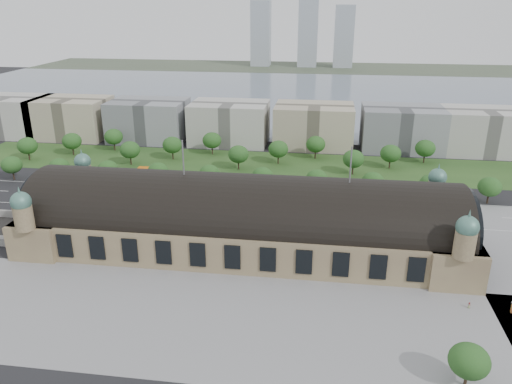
# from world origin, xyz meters

# --- Properties ---
(ground) EXTENTS (900.00, 900.00, 0.00)m
(ground) POSITION_xyz_m (0.00, 0.00, 0.00)
(ground) COLOR black
(ground) RESTS_ON ground
(station) EXTENTS (150.00, 48.40, 44.30)m
(station) POSITION_xyz_m (0.00, 0.00, 10.28)
(station) COLOR #93835B
(station) RESTS_ON ground
(plaza_south) EXTENTS (190.00, 48.00, 0.12)m
(plaza_south) POSITION_xyz_m (10.00, -44.00, 0.00)
(plaza_south) COLOR gray
(plaza_south) RESTS_ON ground
(road_slab) EXTENTS (260.00, 26.00, 0.10)m
(road_slab) POSITION_xyz_m (-20.00, 38.00, 0.00)
(road_slab) COLOR black
(road_slab) RESTS_ON ground
(grass_belt) EXTENTS (300.00, 45.00, 0.10)m
(grass_belt) POSITION_xyz_m (-15.00, 93.00, 0.00)
(grass_belt) COLOR #284B1E
(grass_belt) RESTS_ON ground
(petrol_station) EXTENTS (14.00, 13.00, 5.05)m
(petrol_station) POSITION_xyz_m (-53.91, 65.28, 2.95)
(petrol_station) COLOR #C85F0B
(petrol_station) RESTS_ON ground
(lake) EXTENTS (700.00, 320.00, 0.08)m
(lake) POSITION_xyz_m (0.00, 298.00, 0.00)
(lake) COLOR slate
(lake) RESTS_ON ground
(far_shore) EXTENTS (700.00, 120.00, 0.14)m
(far_shore) POSITION_xyz_m (0.00, 498.00, 0.00)
(far_shore) COLOR #44513D
(far_shore) RESTS_ON ground
(far_tower_left) EXTENTS (24.00, 24.00, 80.00)m
(far_tower_left) POSITION_xyz_m (-60.00, 508.00, 40.00)
(far_tower_left) COLOR #9EA8B2
(far_tower_left) RESTS_ON ground
(far_tower_mid) EXTENTS (24.00, 24.00, 85.00)m
(far_tower_mid) POSITION_xyz_m (0.00, 508.00, 42.50)
(far_tower_mid) COLOR #9EA8B2
(far_tower_mid) RESTS_ON ground
(far_tower_right) EXTENTS (24.00, 24.00, 75.00)m
(far_tower_right) POSITION_xyz_m (45.00, 508.00, 37.50)
(far_tower_right) COLOR #9EA8B2
(far_tower_right) RESTS_ON ground
(office_0) EXTENTS (45.00, 32.00, 24.00)m
(office_0) POSITION_xyz_m (-170.00, 133.00, 12.00)
(office_0) COLOR #B7B5AE
(office_0) RESTS_ON ground
(office_1) EXTENTS (45.00, 32.00, 24.00)m
(office_1) POSITION_xyz_m (-130.00, 133.00, 12.00)
(office_1) COLOR #B2A78C
(office_1) RESTS_ON ground
(office_2) EXTENTS (45.00, 32.00, 24.00)m
(office_2) POSITION_xyz_m (-80.00, 133.00, 12.00)
(office_2) COLOR gray
(office_2) RESTS_ON ground
(office_3) EXTENTS (45.00, 32.00, 24.00)m
(office_3) POSITION_xyz_m (-30.00, 133.00, 12.00)
(office_3) COLOR #B7B5AE
(office_3) RESTS_ON ground
(office_4) EXTENTS (45.00, 32.00, 24.00)m
(office_4) POSITION_xyz_m (20.00, 133.00, 12.00)
(office_4) COLOR #B2A78C
(office_4) RESTS_ON ground
(office_5) EXTENTS (45.00, 32.00, 24.00)m
(office_5) POSITION_xyz_m (70.00, 133.00, 12.00)
(office_5) COLOR gray
(office_5) RESTS_ON ground
(office_6) EXTENTS (45.00, 32.00, 24.00)m
(office_6) POSITION_xyz_m (115.00, 133.00, 12.00)
(office_6) COLOR #B7B5AE
(office_6) RESTS_ON ground
(tree_row_0) EXTENTS (9.60, 9.60, 11.52)m
(tree_row_0) POSITION_xyz_m (-120.00, 53.00, 7.43)
(tree_row_0) COLOR #2D2116
(tree_row_0) RESTS_ON ground
(tree_row_1) EXTENTS (9.60, 9.60, 11.52)m
(tree_row_1) POSITION_xyz_m (-96.00, 53.00, 7.43)
(tree_row_1) COLOR #2D2116
(tree_row_1) RESTS_ON ground
(tree_row_2) EXTENTS (9.60, 9.60, 11.52)m
(tree_row_2) POSITION_xyz_m (-72.00, 53.00, 7.43)
(tree_row_2) COLOR #2D2116
(tree_row_2) RESTS_ON ground
(tree_row_3) EXTENTS (9.60, 9.60, 11.52)m
(tree_row_3) POSITION_xyz_m (-48.00, 53.00, 7.43)
(tree_row_3) COLOR #2D2116
(tree_row_3) RESTS_ON ground
(tree_row_4) EXTENTS (9.60, 9.60, 11.52)m
(tree_row_4) POSITION_xyz_m (-24.00, 53.00, 7.43)
(tree_row_4) COLOR #2D2116
(tree_row_4) RESTS_ON ground
(tree_row_5) EXTENTS (9.60, 9.60, 11.52)m
(tree_row_5) POSITION_xyz_m (0.00, 53.00, 7.43)
(tree_row_5) COLOR #2D2116
(tree_row_5) RESTS_ON ground
(tree_row_6) EXTENTS (9.60, 9.60, 11.52)m
(tree_row_6) POSITION_xyz_m (24.00, 53.00, 7.43)
(tree_row_6) COLOR #2D2116
(tree_row_6) RESTS_ON ground
(tree_row_7) EXTENTS (9.60, 9.60, 11.52)m
(tree_row_7) POSITION_xyz_m (48.00, 53.00, 7.43)
(tree_row_7) COLOR #2D2116
(tree_row_7) RESTS_ON ground
(tree_row_8) EXTENTS (9.60, 9.60, 11.52)m
(tree_row_8) POSITION_xyz_m (72.00, 53.00, 7.43)
(tree_row_8) COLOR #2D2116
(tree_row_8) RESTS_ON ground
(tree_row_9) EXTENTS (9.60, 9.60, 11.52)m
(tree_row_9) POSITION_xyz_m (96.00, 53.00, 7.43)
(tree_row_9) COLOR #2D2116
(tree_row_9) RESTS_ON ground
(tree_belt_0) EXTENTS (10.40, 10.40, 12.48)m
(tree_belt_0) POSITION_xyz_m (-130.00, 83.00, 8.05)
(tree_belt_0) COLOR #2D2116
(tree_belt_0) RESTS_ON ground
(tree_belt_1) EXTENTS (10.40, 10.40, 12.48)m
(tree_belt_1) POSITION_xyz_m (-111.00, 95.00, 8.05)
(tree_belt_1) COLOR #2D2116
(tree_belt_1) RESTS_ON ground
(tree_belt_2) EXTENTS (10.40, 10.40, 12.48)m
(tree_belt_2) POSITION_xyz_m (-92.00, 107.00, 8.05)
(tree_belt_2) COLOR #2D2116
(tree_belt_2) RESTS_ON ground
(tree_belt_3) EXTENTS (10.40, 10.40, 12.48)m
(tree_belt_3) POSITION_xyz_m (-73.00, 83.00, 8.05)
(tree_belt_3) COLOR #2D2116
(tree_belt_3) RESTS_ON ground
(tree_belt_4) EXTENTS (10.40, 10.40, 12.48)m
(tree_belt_4) POSITION_xyz_m (-54.00, 95.00, 8.05)
(tree_belt_4) COLOR #2D2116
(tree_belt_4) RESTS_ON ground
(tree_belt_5) EXTENTS (10.40, 10.40, 12.48)m
(tree_belt_5) POSITION_xyz_m (-35.00, 107.00, 8.05)
(tree_belt_5) COLOR #2D2116
(tree_belt_5) RESTS_ON ground
(tree_belt_6) EXTENTS (10.40, 10.40, 12.48)m
(tree_belt_6) POSITION_xyz_m (-16.00, 83.00, 8.05)
(tree_belt_6) COLOR #2D2116
(tree_belt_6) RESTS_ON ground
(tree_belt_7) EXTENTS (10.40, 10.40, 12.48)m
(tree_belt_7) POSITION_xyz_m (3.00, 95.00, 8.05)
(tree_belt_7) COLOR #2D2116
(tree_belt_7) RESTS_ON ground
(tree_belt_8) EXTENTS (10.40, 10.40, 12.48)m
(tree_belt_8) POSITION_xyz_m (22.00, 107.00, 8.05)
(tree_belt_8) COLOR #2D2116
(tree_belt_8) RESTS_ON ground
(tree_belt_9) EXTENTS (10.40, 10.40, 12.48)m
(tree_belt_9) POSITION_xyz_m (41.00, 83.00, 8.05)
(tree_belt_9) COLOR #2D2116
(tree_belt_9) RESTS_ON ground
(tree_belt_10) EXTENTS (10.40, 10.40, 12.48)m
(tree_belt_10) POSITION_xyz_m (60.00, 95.00, 8.05)
(tree_belt_10) COLOR #2D2116
(tree_belt_10) RESTS_ON ground
(tree_belt_11) EXTENTS (10.40, 10.40, 12.48)m
(tree_belt_11) POSITION_xyz_m (79.00, 107.00, 8.05)
(tree_belt_11) COLOR #2D2116
(tree_belt_11) RESTS_ON ground
(tree_plaza_s) EXTENTS (9.00, 9.00, 10.64)m
(tree_plaza_s) POSITION_xyz_m (60.00, -60.00, 6.80)
(tree_plaza_s) COLOR #2D2116
(tree_plaza_s) RESTS_ON ground
(traffic_car_0) EXTENTS (4.54, 1.83, 1.55)m
(traffic_car_0) POSITION_xyz_m (-104.12, 30.30, 0.77)
(traffic_car_0) COLOR white
(traffic_car_0) RESTS_ON ground
(traffic_car_2) EXTENTS (5.42, 2.82, 1.46)m
(traffic_car_2) POSITION_xyz_m (-72.59, 36.42, 0.73)
(traffic_car_2) COLOR black
(traffic_car_2) RESTS_ON ground
(traffic_car_3) EXTENTS (5.42, 2.35, 1.55)m
(traffic_car_3) POSITION_xyz_m (-38.64, 41.46, 0.78)
(traffic_car_3) COLOR maroon
(traffic_car_3) RESTS_ON ground
(traffic_car_4) EXTENTS (4.89, 2.21, 1.63)m
(traffic_car_4) POSITION_xyz_m (-1.46, 36.44, 0.81)
(traffic_car_4) COLOR #1B264B
(traffic_car_4) RESTS_ON ground
(traffic_car_5) EXTENTS (4.16, 1.56, 1.36)m
(traffic_car_5) POSITION_xyz_m (41.22, 46.84, 0.68)
(traffic_car_5) COLOR slate
(traffic_car_5) RESTS_ON ground
(parked_car_0) EXTENTS (4.14, 2.82, 1.29)m
(parked_car_0) POSITION_xyz_m (-61.33, 21.34, 0.65)
(parked_car_0) COLOR black
(parked_car_0) RESTS_ON ground
(parked_car_1) EXTENTS (5.81, 4.64, 1.47)m
(parked_car_1) POSITION_xyz_m (-45.00, 22.80, 0.73)
(parked_car_1) COLOR maroon
(parked_car_1) RESTS_ON ground
(parked_car_2) EXTENTS (5.96, 4.24, 1.60)m
(parked_car_2) POSITION_xyz_m (-67.17, 23.47, 0.80)
(parked_car_2) COLOR #1B294D
(parked_car_2) RESTS_ON ground
(parked_car_3) EXTENTS (4.25, 2.87, 1.34)m
(parked_car_3) POSITION_xyz_m (-66.70, 22.21, 0.67)
(parked_car_3) COLOR slate
(parked_car_3) RESTS_ON ground
(parked_car_4) EXTENTS (4.66, 3.77, 1.49)m
(parked_car_4) POSITION_xyz_m (-53.45, 21.87, 0.75)
(parked_car_4) COLOR #BCBCBE
(parked_car_4) RESTS_ON ground
(parked_car_5) EXTENTS (5.23, 3.93, 1.32)m
(parked_car_5) POSITION_xyz_m (-21.60, 21.91, 0.66)
(parked_car_5) COLOR gray
(parked_car_5) RESTS_ON ground
(parked_car_6) EXTENTS (5.89, 5.06, 1.62)m
(parked_car_6) POSITION_xyz_m (-19.69, 23.22, 0.81)
(parked_car_6) COLOR black
(parked_car_6) RESTS_ON ground
(bus_west) EXTENTS (12.17, 2.90, 3.39)m
(bus_west) POSITION_xyz_m (-14.40, 27.04, 1.69)
(bus_west) COLOR #AA431B
(bus_west) RESTS_ON ground
(bus_mid) EXTENTS (11.08, 2.69, 3.08)m
(bus_mid) POSITION_xyz_m (-8.07, 32.00, 1.54)
(bus_mid) COLOR silver
(bus_mid) RESTS_ON ground
(bus_east) EXTENTS (11.35, 3.07, 3.13)m
(bus_east) POSITION_xyz_m (25.16, 30.13, 1.57)
(bus_east) COLOR silver
(bus_east) RESTS_ON ground
(pedestrian_0) EXTENTS (0.96, 0.65, 1.82)m
(pedestrian_0) POSITION_xyz_m (68.60, -28.52, 0.91)
(pedestrian_0) COLOR gray
(pedestrian_0) RESTS_ON ground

